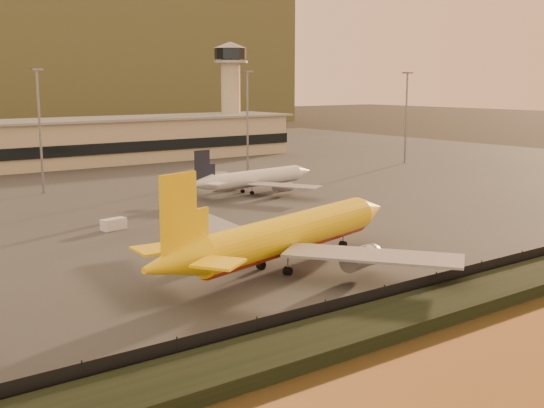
{
  "coord_description": "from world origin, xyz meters",
  "views": [
    {
      "loc": [
        -55.17,
        -59.74,
        23.0
      ],
      "look_at": [
        -1.71,
        12.0,
        6.89
      ],
      "focal_mm": 45.0,
      "sensor_mm": 36.0,
      "label": 1
    }
  ],
  "objects": [
    {
      "name": "control_tower",
      "position": [
        70.0,
        131.0,
        21.66
      ],
      "size": [
        11.2,
        11.2,
        35.5
      ],
      "color": "tan",
      "rests_on": "tarmac"
    },
    {
      "name": "gse_vehicle_yellow",
      "position": [
        16.81,
        24.39,
        1.04
      ],
      "size": [
        4.05,
        2.71,
        1.67
      ],
      "primitive_type": "cube",
      "rotation": [
        0.0,
        0.0,
        0.31
      ],
      "color": "yellow",
      "rests_on": "tarmac"
    },
    {
      "name": "dhl_cargo_jet",
      "position": [
        -4.81,
        4.83,
        4.31
      ],
      "size": [
        45.5,
        43.62,
        13.76
      ],
      "rotation": [
        0.0,
        0.0,
        0.26
      ],
      "color": "yellow",
      "rests_on": "tarmac"
    },
    {
      "name": "apron_light_masts",
      "position": [
        15.0,
        75.0,
        15.7
      ],
      "size": [
        152.2,
        12.2,
        25.4
      ],
      "color": "slate",
      "rests_on": "tarmac"
    },
    {
      "name": "embankment",
      "position": [
        0.0,
        -17.0,
        0.7
      ],
      "size": [
        320.0,
        7.0,
        1.4
      ],
      "primitive_type": "cube",
      "color": "black",
      "rests_on": "ground"
    },
    {
      "name": "perimeter_fence",
      "position": [
        0.0,
        -13.0,
        1.3
      ],
      "size": [
        300.0,
        0.05,
        2.2
      ],
      "primitive_type": "cube",
      "color": "black",
      "rests_on": "tarmac"
    },
    {
      "name": "ground",
      "position": [
        0.0,
        0.0,
        0.0
      ],
      "size": [
        900.0,
        900.0,
        0.0
      ],
      "primitive_type": "plane",
      "color": "black",
      "rests_on": "ground"
    },
    {
      "name": "white_narrowbody_jet",
      "position": [
        25.46,
        54.78,
        3.13
      ],
      "size": [
        34.15,
        33.09,
        9.81
      ],
      "rotation": [
        0.0,
        0.0,
        0.12
      ],
      "color": "silver",
      "rests_on": "tarmac"
    },
    {
      "name": "tarmac",
      "position": [
        0.0,
        95.0,
        0.1
      ],
      "size": [
        320.0,
        220.0,
        0.2
      ],
      "primitive_type": "cube",
      "color": "#2D2D2D",
      "rests_on": "ground"
    },
    {
      "name": "gse_vehicle_white",
      "position": [
        -12.83,
        38.52,
        1.07
      ],
      "size": [
        4.12,
        2.4,
        1.74
      ],
      "primitive_type": "cube",
      "rotation": [
        0.0,
        0.0,
        0.18
      ],
      "color": "silver",
      "rests_on": "tarmac"
    }
  ]
}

